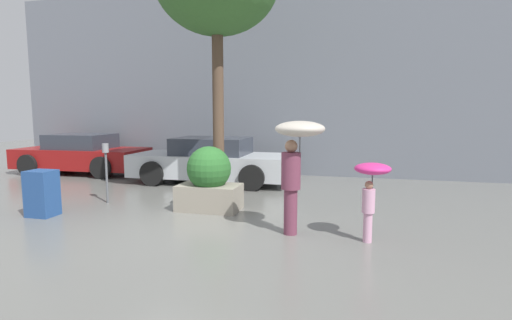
{
  "coord_description": "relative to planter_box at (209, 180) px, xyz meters",
  "views": [
    {
      "loc": [
        2.88,
        -6.21,
        2.04
      ],
      "look_at": [
        0.9,
        1.6,
        1.05
      ],
      "focal_mm": 28.0,
      "sensor_mm": 36.0,
      "label": 1
    }
  ],
  "objects": [
    {
      "name": "ground_plane",
      "position": [
        0.05,
        -1.41,
        -0.63
      ],
      "size": [
        40.0,
        40.0,
        0.0
      ],
      "primitive_type": "plane",
      "color": "slate"
    },
    {
      "name": "building_facade",
      "position": [
        0.05,
        5.09,
        2.37
      ],
      "size": [
        18.0,
        0.3,
        6.0
      ],
      "color": "slate",
      "rests_on": "ground"
    },
    {
      "name": "planter_box",
      "position": [
        0.0,
        0.0,
        0.0
      ],
      "size": [
        1.27,
        0.91,
        1.33
      ],
      "color": "gray",
      "rests_on": "ground"
    },
    {
      "name": "person_adult",
      "position": [
        1.98,
        -1.22,
        0.78
      ],
      "size": [
        0.8,
        0.8,
        1.89
      ],
      "rotation": [
        0.0,
        0.0,
        -0.11
      ],
      "color": "brown",
      "rests_on": "ground"
    },
    {
      "name": "person_child",
      "position": [
        3.17,
        -1.27,
        0.33
      ],
      "size": [
        0.56,
        0.56,
        1.24
      ],
      "rotation": [
        0.0,
        0.0,
        1.0
      ],
      "color": "#D199B7",
      "rests_on": "ground"
    },
    {
      "name": "parked_car_near",
      "position": [
        -1.08,
        3.05,
        -0.02
      ],
      "size": [
        4.56,
        2.02,
        1.29
      ],
      "rotation": [
        0.0,
        0.0,
        1.58
      ],
      "color": "#B7BCC1",
      "rests_on": "ground"
    },
    {
      "name": "parked_car_far",
      "position": [
        -5.88,
        3.67,
        -0.02
      ],
      "size": [
        4.24,
        2.11,
        1.29
      ],
      "rotation": [
        0.0,
        0.0,
        1.6
      ],
      "color": "maroon",
      "rests_on": "ground"
    },
    {
      "name": "parking_meter",
      "position": [
        -2.44,
        0.04,
        0.33
      ],
      "size": [
        0.14,
        0.14,
        1.33
      ],
      "color": "#595B60",
      "rests_on": "ground"
    },
    {
      "name": "newspaper_box",
      "position": [
        -2.99,
        -1.25,
        -0.18
      ],
      "size": [
        0.5,
        0.44,
        0.9
      ],
      "color": "navy",
      "rests_on": "ground"
    }
  ]
}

